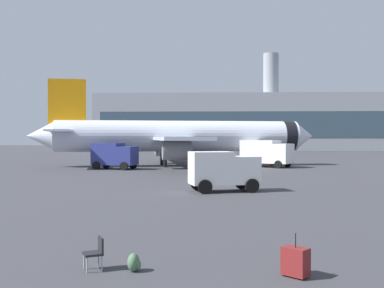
{
  "coord_description": "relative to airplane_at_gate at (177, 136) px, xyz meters",
  "views": [
    {
      "loc": [
        -0.08,
        -5.29,
        3.51
      ],
      "look_at": [
        -1.64,
        30.96,
        3.0
      ],
      "focal_mm": 43.09,
      "sensor_mm": 36.0,
      "label": 1
    }
  ],
  "objects": [
    {
      "name": "airplane_at_gate",
      "position": [
        0.0,
        0.0,
        0.0
      ],
      "size": [
        35.6,
        32.32,
        10.5
      ],
      "color": "silver",
      "rests_on": "ground"
    },
    {
      "name": "service_truck",
      "position": [
        -6.54,
        -6.41,
        -2.05
      ],
      "size": [
        5.21,
        3.56,
        2.9
      ],
      "color": "navy",
      "rests_on": "ground"
    },
    {
      "name": "fuel_truck",
      "position": [
        10.69,
        -1.89,
        -1.88
      ],
      "size": [
        6.32,
        5.34,
        3.2
      ],
      "color": "white",
      "rests_on": "ground"
    },
    {
      "name": "cargo_van",
      "position": [
        4.98,
        -26.97,
        -2.21
      ],
      "size": [
        4.77,
        3.27,
        2.6
      ],
      "color": "white",
      "rests_on": "ground"
    },
    {
      "name": "safety_cone_near",
      "position": [
        11.21,
        -1.91,
        -3.35
      ],
      "size": [
        0.44,
        0.44,
        0.61
      ],
      "color": "#F2590C",
      "rests_on": "ground"
    },
    {
      "name": "safety_cone_mid",
      "position": [
        7.57,
        -10.07,
        -3.33
      ],
      "size": [
        0.44,
        0.44,
        0.67
      ],
      "color": "#F2590C",
      "rests_on": "ground"
    },
    {
      "name": "rolling_suitcase",
      "position": [
        6.36,
        -45.21,
        -3.27
      ],
      "size": [
        0.74,
        0.72,
        1.1
      ],
      "color": "maroon",
      "rests_on": "ground"
    },
    {
      "name": "traveller_backpack",
      "position": [
        2.22,
        -44.93,
        -3.42
      ],
      "size": [
        0.36,
        0.4,
        0.48
      ],
      "color": "#476B4C",
      "rests_on": "ground"
    },
    {
      "name": "gate_chair",
      "position": [
        1.18,
        -44.83,
        -3.16
      ],
      "size": [
        0.64,
        0.64,
        0.86
      ],
      "color": "black",
      "rests_on": "ground"
    },
    {
      "name": "terminal_building",
      "position": [
        15.2,
        76.16,
        4.27
      ],
      "size": [
        86.74,
        19.05,
        27.6
      ],
      "color": "gray",
      "rests_on": "ground"
    }
  ]
}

